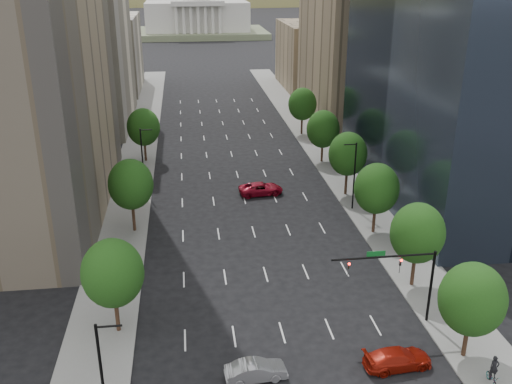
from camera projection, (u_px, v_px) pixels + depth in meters
name	position (u px, v px, depth m)	size (l,w,h in m)	color
sidewalk_left	(127.00, 205.00, 74.64)	(6.00, 200.00, 0.15)	slate
sidewalk_right	(356.00, 194.00, 78.31)	(6.00, 200.00, 0.15)	slate
midrise_cream_left	(87.00, 33.00, 106.58)	(14.00, 30.00, 35.00)	beige
filler_left	(110.00, 54.00, 140.12)	(14.00, 26.00, 18.00)	beige
parking_tan_right	(349.00, 44.00, 110.67)	(14.00, 30.00, 30.00)	#8C7759
filler_right	(311.00, 56.00, 143.64)	(14.00, 26.00, 16.00)	#8C7759
tree_right_0	(472.00, 299.00, 43.94)	(5.20, 5.20, 8.39)	#382316
tree_right_1	(417.00, 233.00, 53.93)	(5.20, 5.20, 8.75)	#382316
tree_right_2	(377.00, 189.00, 65.02)	(5.20, 5.20, 8.61)	#382316
tree_right_3	(348.00, 154.00, 75.96)	(5.20, 5.20, 8.89)	#382316
tree_right_4	(323.00, 129.00, 89.00)	(5.20, 5.20, 8.46)	#382316
tree_right_5	(302.00, 104.00, 103.62)	(5.20, 5.20, 8.75)	#382316
tree_left_0	(113.00, 273.00, 46.93)	(5.20, 5.20, 8.75)	#382316
tree_left_1	(131.00, 184.00, 65.26)	(5.20, 5.20, 8.97)	#382316
tree_left_2	(143.00, 127.00, 89.29)	(5.20, 5.20, 8.68)	#382316
streetlight_rn	(354.00, 174.00, 71.68)	(1.70, 0.20, 9.00)	black
streetlight_ls	(103.00, 379.00, 36.30)	(1.70, 0.20, 9.00)	black
streetlight_ln	(143.00, 158.00, 77.70)	(1.70, 0.20, 9.00)	black
traffic_signal	(405.00, 272.00, 48.21)	(9.12, 0.40, 7.38)	black
capitol	(197.00, 16.00, 247.86)	(60.00, 40.00, 35.20)	#596647
foothills	(222.00, 34.00, 591.03)	(720.00, 413.00, 263.00)	olive
car_red_near	(398.00, 359.00, 44.45)	(2.22, 5.47, 1.59)	#9A180B
car_silver	(256.00, 371.00, 43.15)	(1.66, 4.75, 1.56)	#929397
car_red_far	(261.00, 189.00, 77.97)	(2.78, 6.04, 1.68)	maroon
cyclist	(493.00, 375.00, 42.38)	(0.85, 1.93, 2.49)	black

